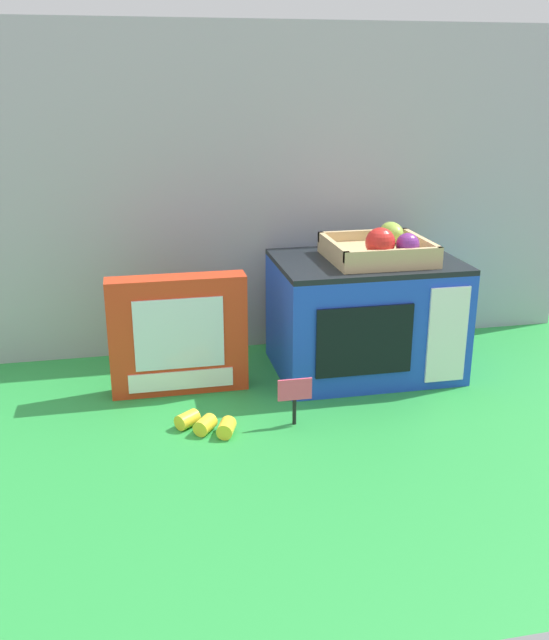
{
  "coord_description": "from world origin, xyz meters",
  "views": [
    {
      "loc": [
        -0.36,
        -1.49,
        0.67
      ],
      "look_at": [
        -0.04,
        0.0,
        0.15
      ],
      "focal_mm": 39.75,
      "sensor_mm": 36.0,
      "label": 1
    }
  ],
  "objects_px": {
    "toy_microwave": "(364,315)",
    "cookie_set_box": "(178,335)",
    "loose_toy_banana": "(206,424)",
    "food_groups_crate": "(381,249)",
    "price_sign": "(295,394)"
  },
  "relations": [
    {
      "from": "toy_microwave",
      "to": "cookie_set_box",
      "type": "distance_m",
      "value": 0.44
    },
    {
      "from": "toy_microwave",
      "to": "loose_toy_banana",
      "type": "relative_size",
      "value": 3.4
    },
    {
      "from": "toy_microwave",
      "to": "food_groups_crate",
      "type": "distance_m",
      "value": 0.17
    },
    {
      "from": "toy_microwave",
      "to": "cookie_set_box",
      "type": "relative_size",
      "value": 1.38
    },
    {
      "from": "food_groups_crate",
      "to": "loose_toy_banana",
      "type": "height_order",
      "value": "food_groups_crate"
    },
    {
      "from": "toy_microwave",
      "to": "cookie_set_box",
      "type": "bearing_deg",
      "value": -175.79
    },
    {
      "from": "toy_microwave",
      "to": "food_groups_crate",
      "type": "xyz_separation_m",
      "value": [
        0.03,
        -0.02,
        0.16
      ]
    },
    {
      "from": "food_groups_crate",
      "to": "loose_toy_banana",
      "type": "bearing_deg",
      "value": -152.72
    },
    {
      "from": "cookie_set_box",
      "to": "loose_toy_banana",
      "type": "relative_size",
      "value": 2.46
    },
    {
      "from": "loose_toy_banana",
      "to": "food_groups_crate",
      "type": "bearing_deg",
      "value": 27.28
    },
    {
      "from": "toy_microwave",
      "to": "food_groups_crate",
      "type": "relative_size",
      "value": 1.86
    },
    {
      "from": "food_groups_crate",
      "to": "toy_microwave",
      "type": "bearing_deg",
      "value": 143.44
    },
    {
      "from": "food_groups_crate",
      "to": "cookie_set_box",
      "type": "height_order",
      "value": "food_groups_crate"
    },
    {
      "from": "toy_microwave",
      "to": "loose_toy_banana",
      "type": "height_order",
      "value": "toy_microwave"
    },
    {
      "from": "price_sign",
      "to": "toy_microwave",
      "type": "bearing_deg",
      "value": 47.46
    }
  ]
}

